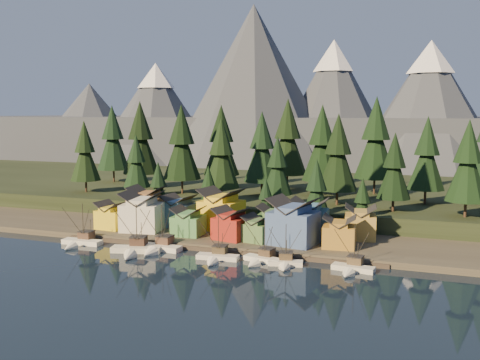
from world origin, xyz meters
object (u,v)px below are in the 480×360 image
(boat_1, at_px, (134,244))
(house_front_1, at_px, (142,210))
(boat_6, at_px, (352,262))
(boat_0, at_px, (79,237))
(boat_2, at_px, (158,242))
(house_front_0, at_px, (112,214))
(house_back_0, at_px, (147,203))
(house_back_1, at_px, (179,210))
(boat_3, at_px, (216,252))
(boat_4, at_px, (261,254))
(boat_5, at_px, (285,257))

(boat_1, relative_size, house_front_1, 1.14)
(boat_1, xyz_separation_m, boat_6, (49.78, 2.53, -0.27))
(boat_0, relative_size, boat_2, 0.94)
(boat_0, height_order, house_front_0, boat_0)
(boat_0, height_order, house_back_0, house_back_0)
(boat_2, relative_size, house_back_1, 1.40)
(boat_3, height_order, boat_4, boat_3)
(boat_1, distance_m, boat_6, 49.84)
(boat_0, xyz_separation_m, boat_4, (46.95, 0.52, -0.13))
(boat_1, bearing_deg, house_back_0, 99.72)
(boat_3, bearing_deg, house_front_1, 145.74)
(boat_3, distance_m, house_front_1, 32.09)
(house_front_1, bearing_deg, boat_0, -132.83)
(house_front_1, bearing_deg, boat_1, -75.12)
(boat_0, bearing_deg, house_back_1, 51.39)
(boat_4, distance_m, house_back_1, 37.70)
(boat_5, relative_size, house_back_1, 1.15)
(boat_5, distance_m, house_front_0, 54.12)
(boat_5, relative_size, house_front_0, 1.25)
(boat_4, relative_size, house_front_1, 0.90)
(boat_4, height_order, house_front_0, boat_4)
(boat_0, bearing_deg, boat_4, -1.56)
(boat_3, bearing_deg, house_front_0, 152.95)
(boat_2, bearing_deg, boat_6, 2.42)
(boat_4, bearing_deg, boat_6, 12.89)
(boat_1, height_order, boat_2, boat_1)
(boat_3, bearing_deg, house_back_0, 136.44)
(boat_3, xyz_separation_m, house_back_0, (-31.85, 25.62, 4.93))
(boat_3, bearing_deg, house_back_1, 126.77)
(house_back_1, bearing_deg, house_front_0, -145.23)
(boat_2, xyz_separation_m, house_front_1, (-11.60, 12.80, 4.62))
(boat_2, relative_size, house_front_1, 1.06)
(boat_2, bearing_deg, house_front_1, 136.09)
(boat_2, distance_m, house_back_0, 28.16)
(boat_1, bearing_deg, boat_2, 27.26)
(boat_0, relative_size, house_back_1, 1.32)
(boat_5, xyz_separation_m, house_front_1, (-43.14, 14.72, 4.93))
(house_front_1, bearing_deg, boat_6, -22.91)
(boat_6, height_order, house_front_1, house_front_1)
(boat_4, xyz_separation_m, house_front_1, (-37.41, 13.82, 4.99))
(boat_5, bearing_deg, boat_0, 168.84)
(house_back_1, bearing_deg, house_back_0, 175.61)
(boat_2, bearing_deg, house_front_0, 153.30)
(boat_1, bearing_deg, boat_5, -11.08)
(boat_4, bearing_deg, house_front_0, 177.50)
(boat_3, height_order, house_front_1, house_front_1)
(boat_4, bearing_deg, boat_0, -165.99)
(boat_6, height_order, house_back_1, house_back_1)
(boat_2, xyz_separation_m, house_back_0, (-15.86, 22.81, 4.58))
(boat_4, height_order, house_back_1, house_back_1)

